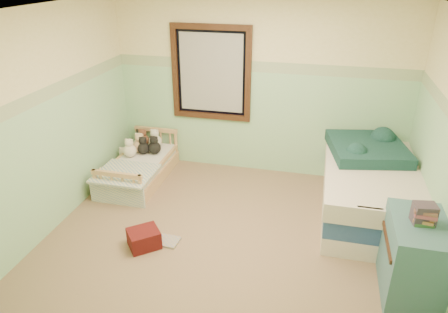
% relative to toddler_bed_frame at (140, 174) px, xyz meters
% --- Properties ---
extents(floor, '(4.20, 3.60, 0.02)m').
position_rel_toddler_bed_frame_xyz_m(floor, '(1.59, -1.05, -0.10)').
color(floor, brown).
rests_on(floor, ground).
extents(ceiling, '(4.20, 3.60, 0.02)m').
position_rel_toddler_bed_frame_xyz_m(ceiling, '(1.59, -1.05, 2.42)').
color(ceiling, white).
rests_on(ceiling, wall_back).
extents(wall_back, '(4.20, 0.04, 2.50)m').
position_rel_toddler_bed_frame_xyz_m(wall_back, '(1.59, 0.75, 1.16)').
color(wall_back, beige).
rests_on(wall_back, floor).
extents(wall_front, '(4.20, 0.04, 2.50)m').
position_rel_toddler_bed_frame_xyz_m(wall_front, '(1.59, -2.85, 1.16)').
color(wall_front, beige).
rests_on(wall_front, floor).
extents(wall_left, '(0.04, 3.60, 2.50)m').
position_rel_toddler_bed_frame_xyz_m(wall_left, '(-0.51, -1.05, 1.16)').
color(wall_left, beige).
rests_on(wall_left, floor).
extents(wainscot_mint, '(4.20, 0.01, 1.50)m').
position_rel_toddler_bed_frame_xyz_m(wainscot_mint, '(1.59, 0.74, 0.66)').
color(wainscot_mint, '#94D095').
rests_on(wainscot_mint, floor).
extents(border_strip, '(4.20, 0.01, 0.15)m').
position_rel_toddler_bed_frame_xyz_m(border_strip, '(1.59, 0.74, 1.48)').
color(border_strip, '#4E7C58').
rests_on(border_strip, wall_back).
extents(window_frame, '(1.16, 0.06, 1.36)m').
position_rel_toddler_bed_frame_xyz_m(window_frame, '(0.89, 0.71, 1.36)').
color(window_frame, black).
rests_on(window_frame, wall_back).
extents(window_blinds, '(0.92, 0.01, 1.12)m').
position_rel_toddler_bed_frame_xyz_m(window_blinds, '(0.89, 0.72, 1.36)').
color(window_blinds, beige).
rests_on(window_blinds, window_frame).
extents(toddler_bed_frame, '(0.70, 1.40, 0.18)m').
position_rel_toddler_bed_frame_xyz_m(toddler_bed_frame, '(0.00, 0.00, 0.00)').
color(toddler_bed_frame, tan).
rests_on(toddler_bed_frame, floor).
extents(toddler_mattress, '(0.64, 1.34, 0.12)m').
position_rel_toddler_bed_frame_xyz_m(toddler_mattress, '(0.00, 0.00, 0.15)').
color(toddler_mattress, white).
rests_on(toddler_mattress, toddler_bed_frame).
extents(patchwork_quilt, '(0.76, 0.70, 0.03)m').
position_rel_toddler_bed_frame_xyz_m(patchwork_quilt, '(0.00, -0.44, 0.23)').
color(patchwork_quilt, '#6F92AE').
rests_on(patchwork_quilt, toddler_mattress).
extents(plush_bed_brown, '(0.19, 0.19, 0.19)m').
position_rel_toddler_bed_frame_xyz_m(plush_bed_brown, '(-0.15, 0.50, 0.30)').
color(plush_bed_brown, brown).
rests_on(plush_bed_brown, toddler_mattress).
extents(plush_bed_white, '(0.20, 0.20, 0.20)m').
position_rel_toddler_bed_frame_xyz_m(plush_bed_white, '(0.05, 0.50, 0.31)').
color(plush_bed_white, silver).
rests_on(plush_bed_white, toddler_mattress).
extents(plush_bed_tan, '(0.20, 0.20, 0.20)m').
position_rel_toddler_bed_frame_xyz_m(plush_bed_tan, '(-0.10, 0.28, 0.31)').
color(plush_bed_tan, '#DBB186').
rests_on(plush_bed_tan, toddler_mattress).
extents(plush_bed_dark, '(0.19, 0.19, 0.19)m').
position_rel_toddler_bed_frame_xyz_m(plush_bed_dark, '(0.13, 0.28, 0.30)').
color(plush_bed_dark, black).
rests_on(plush_bed_dark, toddler_mattress).
extents(plush_floor_cream, '(0.24, 0.24, 0.24)m').
position_rel_toddler_bed_frame_xyz_m(plush_floor_cream, '(-0.36, 0.25, 0.03)').
color(plush_floor_cream, beige).
rests_on(plush_floor_cream, floor).
extents(plush_floor_tan, '(0.22, 0.22, 0.22)m').
position_rel_toddler_bed_frame_xyz_m(plush_floor_tan, '(-0.35, -0.38, 0.02)').
color(plush_floor_tan, '#DBB186').
rests_on(plush_floor_tan, floor).
extents(twin_bed_frame, '(1.06, 2.12, 0.22)m').
position_rel_toddler_bed_frame_xyz_m(twin_bed_frame, '(3.14, -0.09, 0.02)').
color(twin_bed_frame, white).
rests_on(twin_bed_frame, floor).
extents(twin_boxspring, '(1.06, 2.12, 0.22)m').
position_rel_toddler_bed_frame_xyz_m(twin_boxspring, '(3.14, -0.09, 0.24)').
color(twin_boxspring, navy).
rests_on(twin_boxspring, twin_bed_frame).
extents(twin_mattress, '(1.10, 2.17, 0.22)m').
position_rel_toddler_bed_frame_xyz_m(twin_mattress, '(3.14, -0.09, 0.46)').
color(twin_mattress, silver).
rests_on(twin_mattress, twin_boxspring).
extents(teal_blanket, '(1.07, 1.12, 0.14)m').
position_rel_toddler_bed_frame_xyz_m(teal_blanket, '(3.09, 0.21, 0.64)').
color(teal_blanket, black).
rests_on(teal_blanket, twin_mattress).
extents(dresser, '(0.49, 0.79, 0.79)m').
position_rel_toddler_bed_frame_xyz_m(dresser, '(3.44, -1.50, 0.30)').
color(dresser, '#396D6E').
rests_on(dresser, floor).
extents(book_stack, '(0.21, 0.17, 0.19)m').
position_rel_toddler_bed_frame_xyz_m(book_stack, '(3.44, -1.50, 0.79)').
color(book_stack, '#492B30').
rests_on(book_stack, dresser).
extents(red_pillow, '(0.44, 0.43, 0.21)m').
position_rel_toddler_bed_frame_xyz_m(red_pillow, '(0.69, -1.45, 0.01)').
color(red_pillow, maroon).
rests_on(red_pillow, floor).
extents(floor_book, '(0.29, 0.23, 0.03)m').
position_rel_toddler_bed_frame_xyz_m(floor_book, '(0.91, -1.32, -0.08)').
color(floor_book, gold).
rests_on(floor_book, floor).
extents(extra_plush_0, '(0.18, 0.18, 0.18)m').
position_rel_toddler_bed_frame_xyz_m(extra_plush_0, '(-0.03, 0.24, 0.30)').
color(extra_plush_0, black).
rests_on(extra_plush_0, toddler_mattress).
extents(extra_plush_1, '(0.19, 0.19, 0.19)m').
position_rel_toddler_bed_frame_xyz_m(extra_plush_1, '(-0.14, 0.35, 0.30)').
color(extra_plush_1, silver).
rests_on(extra_plush_1, toddler_mattress).
extents(extra_plush_2, '(0.19, 0.19, 0.19)m').
position_rel_toddler_bed_frame_xyz_m(extra_plush_2, '(-0.18, 0.09, 0.31)').
color(extra_plush_2, beige).
rests_on(extra_plush_2, toddler_mattress).
extents(extra_plush_3, '(0.18, 0.18, 0.18)m').
position_rel_toddler_bed_frame_xyz_m(extra_plush_3, '(-0.21, 0.53, 0.30)').
color(extra_plush_3, black).
rests_on(extra_plush_3, toddler_mattress).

